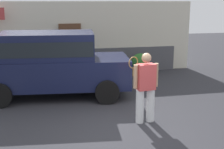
% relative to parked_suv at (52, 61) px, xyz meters
% --- Properties ---
extents(ground_plane, '(40.00, 40.00, 0.00)m').
position_rel_parked_suv_xyz_m(ground_plane, '(1.63, -2.98, -1.15)').
color(ground_plane, '#2D2D33').
extents(house_frontage, '(8.92, 0.40, 2.98)m').
position_rel_parked_suv_xyz_m(house_frontage, '(1.62, 3.14, 0.25)').
color(house_frontage, beige).
rests_on(house_frontage, ground_plane).
extents(parked_suv, '(4.77, 2.54, 2.05)m').
position_rel_parked_suv_xyz_m(parked_suv, '(0.00, 0.00, 0.00)').
color(parked_suv, '#141938').
rests_on(parked_suv, ground_plane).
extents(tennis_player_man, '(0.79, 0.33, 1.77)m').
position_rel_parked_suv_xyz_m(tennis_player_man, '(2.21, -2.71, -0.22)').
color(tennis_player_man, white).
rests_on(tennis_player_man, ground_plane).
extents(potted_plant_by_porch, '(0.71, 0.71, 0.93)m').
position_rel_parked_suv_xyz_m(potted_plant_by_porch, '(3.54, 2.01, -0.63)').
color(potted_plant_by_porch, gray).
rests_on(potted_plant_by_porch, ground_plane).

